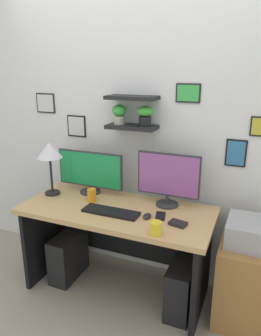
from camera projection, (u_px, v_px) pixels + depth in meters
name	position (u px, v px, depth m)	size (l,w,h in m)	color
ground_plane	(118.00, 288.00, 2.74)	(8.00, 8.00, 0.00)	gray
back_wall_assembly	(137.00, 123.00, 2.71)	(4.40, 0.24, 2.70)	silver
desk	(119.00, 229.00, 2.62)	(1.52, 0.68, 0.75)	tan
monitor_left	(90.00, 171.00, 2.77)	(0.61, 0.18, 0.37)	#2D2D33
monitor_right	(168.00, 178.00, 2.50)	(0.50, 0.18, 0.43)	#2D2D33
keyboard	(111.00, 212.00, 2.42)	(0.44, 0.14, 0.02)	black
computer_mouse	(147.00, 216.00, 2.35)	(0.06, 0.09, 0.03)	black
desk_lamp	(49.00, 153.00, 2.68)	(0.21, 0.21, 0.46)	black
cell_phone	(160.00, 216.00, 2.37)	(0.07, 0.14, 0.01)	black
coffee_mug	(156.00, 228.00, 2.11)	(0.08, 0.08, 0.09)	yellow
scissors_tray	(178.00, 223.00, 2.24)	(0.12, 0.08, 0.02)	black
water_cup	(92.00, 195.00, 2.62)	(0.07, 0.07, 0.11)	orange
drawer_cabinet	(249.00, 282.00, 2.33)	(0.44, 0.50, 0.62)	#9E6B38
printer	(255.00, 233.00, 2.21)	(0.38, 0.34, 0.17)	#9E9EA3
computer_tower_left	(69.00, 256.00, 2.85)	(0.18, 0.40, 0.41)	black
computer_tower_right	(182.00, 287.00, 2.44)	(0.18, 0.40, 0.41)	black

